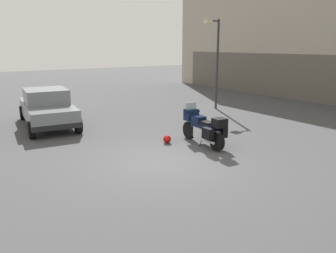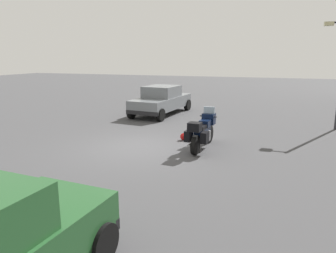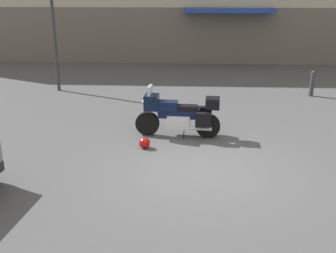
{
  "view_description": "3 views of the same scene",
  "coord_description": "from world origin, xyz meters",
  "px_view_note": "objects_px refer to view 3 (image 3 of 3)",
  "views": [
    {
      "loc": [
        7.68,
        -4.9,
        3.3
      ],
      "look_at": [
        -0.57,
        0.65,
        0.85
      ],
      "focal_mm": 35.13,
      "sensor_mm": 36.0,
      "label": 1
    },
    {
      "loc": [
        9.67,
        4.43,
        3.14
      ],
      "look_at": [
        -0.26,
        0.96,
        0.77
      ],
      "focal_mm": 33.36,
      "sensor_mm": 36.0,
      "label": 2
    },
    {
      "loc": [
        -0.34,
        -8.29,
        3.82
      ],
      "look_at": [
        -0.83,
        0.73,
        0.74
      ],
      "focal_mm": 44.15,
      "sensor_mm": 36.0,
      "label": 3
    }
  ],
  "objects_px": {
    "bollard_curbside": "(312,83)",
    "streetlamp_curbside": "(51,15)",
    "helmet": "(144,143)",
    "motorcycle": "(179,114)"
  },
  "relations": [
    {
      "from": "helmet",
      "to": "streetlamp_curbside",
      "type": "xyz_separation_m",
      "value": [
        -3.93,
        5.63,
        2.68
      ]
    },
    {
      "from": "motorcycle",
      "to": "helmet",
      "type": "height_order",
      "value": "motorcycle"
    },
    {
      "from": "motorcycle",
      "to": "helmet",
      "type": "xyz_separation_m",
      "value": [
        -0.83,
        -0.91,
        -0.48
      ]
    },
    {
      "from": "bollard_curbside",
      "to": "streetlamp_curbside",
      "type": "bearing_deg",
      "value": 178.85
    },
    {
      "from": "motorcycle",
      "to": "bollard_curbside",
      "type": "relative_size",
      "value": 2.42
    },
    {
      "from": "helmet",
      "to": "bollard_curbside",
      "type": "height_order",
      "value": "bollard_curbside"
    },
    {
      "from": "helmet",
      "to": "streetlamp_curbside",
      "type": "bearing_deg",
      "value": 124.9
    },
    {
      "from": "streetlamp_curbside",
      "to": "helmet",
      "type": "bearing_deg",
      "value": -55.1
    },
    {
      "from": "motorcycle",
      "to": "streetlamp_curbside",
      "type": "height_order",
      "value": "streetlamp_curbside"
    },
    {
      "from": "helmet",
      "to": "streetlamp_curbside",
      "type": "relative_size",
      "value": 0.06
    }
  ]
}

